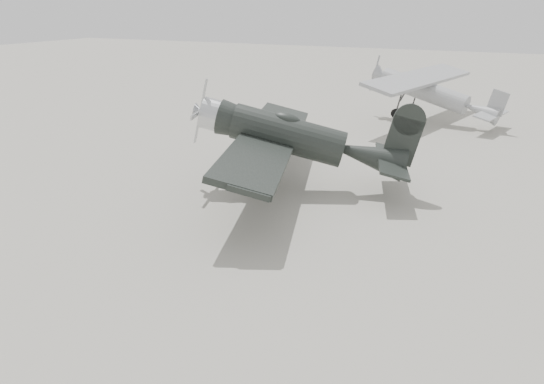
{
  "coord_description": "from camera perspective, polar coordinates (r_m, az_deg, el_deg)",
  "views": [
    {
      "loc": [
        7.96,
        -11.39,
        7.49
      ],
      "look_at": [
        0.78,
        3.61,
        1.5
      ],
      "focal_mm": 35.0,
      "sensor_mm": 36.0,
      "label": 1
    }
  ],
  "objects": [
    {
      "name": "highwing_monoplane",
      "position": [
        36.27,
        16.58,
        10.67
      ],
      "size": [
        9.0,
        12.58,
        3.55
      ],
      "rotation": [
        0.0,
        0.23,
        -0.23
      ],
      "color": "gray",
      "rests_on": "ground"
    },
    {
      "name": "lowwing_monoplane",
      "position": [
        21.89,
        2.83,
        5.76
      ],
      "size": [
        9.29,
        12.76,
        4.13
      ],
      "rotation": [
        0.0,
        0.24,
        0.3
      ],
      "color": "black",
      "rests_on": "ground"
    },
    {
      "name": "ground",
      "position": [
        15.78,
        -8.35,
        -8.75
      ],
      "size": [
        160.0,
        160.0,
        0.0
      ],
      "primitive_type": "plane",
      "color": "gray",
      "rests_on": "ground"
    }
  ]
}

